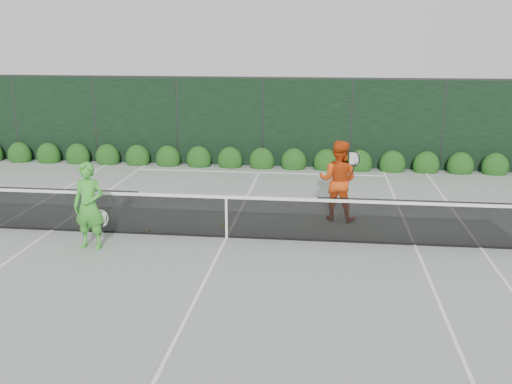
# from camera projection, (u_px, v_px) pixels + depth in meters

# --- Properties ---
(ground) EXTENTS (80.00, 80.00, 0.00)m
(ground) POSITION_uv_depth(u_px,v_px,m) (227.00, 238.00, 12.77)
(ground) COLOR gray
(ground) RESTS_ON ground
(tennis_net) EXTENTS (12.90, 0.10, 1.07)m
(tennis_net) POSITION_uv_depth(u_px,v_px,m) (225.00, 215.00, 12.63)
(tennis_net) COLOR black
(tennis_net) RESTS_ON ground
(player_woman) EXTENTS (0.71, 0.50, 1.86)m
(player_woman) POSITION_uv_depth(u_px,v_px,m) (89.00, 206.00, 11.93)
(player_woman) COLOR green
(player_woman) RESTS_ON ground
(player_man) EXTENTS (1.11, 0.96, 1.97)m
(player_man) POSITION_uv_depth(u_px,v_px,m) (338.00, 181.00, 13.80)
(player_man) COLOR #D44811
(player_man) RESTS_ON ground
(court_lines) EXTENTS (11.03, 23.83, 0.01)m
(court_lines) POSITION_uv_depth(u_px,v_px,m) (227.00, 237.00, 12.77)
(court_lines) COLOR white
(court_lines) RESTS_ON ground
(windscreen_fence) EXTENTS (32.00, 21.07, 3.06)m
(windscreen_fence) POSITION_uv_depth(u_px,v_px,m) (199.00, 208.00, 9.77)
(windscreen_fence) COLOR black
(windscreen_fence) RESTS_ON ground
(hedge_row) EXTENTS (31.66, 0.65, 0.94)m
(hedge_row) POSITION_uv_depth(u_px,v_px,m) (262.00, 161.00, 19.56)
(hedge_row) COLOR #10370F
(hedge_row) RESTS_ON ground
(tennis_balls) EXTENTS (1.74, 0.65, 0.07)m
(tennis_balls) POSITION_uv_depth(u_px,v_px,m) (199.00, 227.00, 13.38)
(tennis_balls) COLOR #C8DD31
(tennis_balls) RESTS_ON ground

